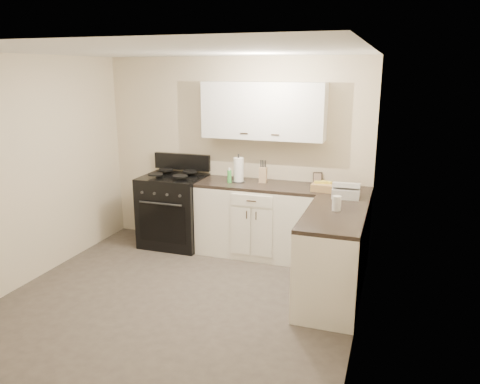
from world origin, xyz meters
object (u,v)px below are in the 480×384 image
(wicker_basket, at_px, (323,187))
(countertop_grill, at_px, (346,192))
(knife_block, at_px, (263,175))
(stove, at_px, (174,212))
(paper_towel, at_px, (239,170))

(wicker_basket, xyz_separation_m, countertop_grill, (0.28, -0.18, 0.01))
(wicker_basket, relative_size, countertop_grill, 0.89)
(knife_block, bearing_deg, wicker_basket, -17.90)
(knife_block, relative_size, countertop_grill, 0.66)
(stove, distance_m, wicker_basket, 2.09)
(countertop_grill, bearing_deg, wicker_basket, 144.46)
(stove, xyz_separation_m, countertop_grill, (2.30, -0.27, 0.53))
(paper_towel, bearing_deg, knife_block, 12.28)
(stove, height_order, wicker_basket, wicker_basket)
(knife_block, xyz_separation_m, paper_towel, (-0.31, -0.07, 0.06))
(paper_towel, height_order, wicker_basket, paper_towel)
(knife_block, distance_m, wicker_basket, 0.82)
(stove, xyz_separation_m, knife_block, (1.22, 0.11, 0.58))
(countertop_grill, bearing_deg, knife_block, 158.15)
(paper_towel, distance_m, wicker_basket, 1.12)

